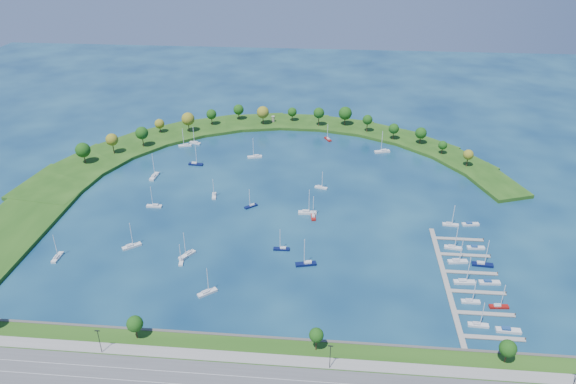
# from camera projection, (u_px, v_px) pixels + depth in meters

# --- Properties ---
(ground) EXTENTS (700.00, 700.00, 0.00)m
(ground) POSITION_uv_depth(u_px,v_px,m) (278.00, 203.00, 284.54)
(ground) COLOR #082146
(ground) RESTS_ON ground
(south_shoreline) EXTENTS (420.00, 43.10, 11.60)m
(south_shoreline) POSITION_uv_depth(u_px,v_px,m) (239.00, 381.00, 176.33)
(south_shoreline) COLOR #1D4512
(south_shoreline) RESTS_ON ground
(breakwater) EXTENTS (286.74, 247.64, 2.00)m
(breakwater) POSITION_uv_depth(u_px,v_px,m) (212.00, 160.00, 330.44)
(breakwater) COLOR #1D4512
(breakwater) RESTS_ON ground
(breakwater_trees) EXTENTS (238.12, 90.93, 13.89)m
(breakwater_trees) POSITION_uv_depth(u_px,v_px,m) (257.00, 124.00, 357.70)
(breakwater_trees) COLOR #382314
(breakwater_trees) RESTS_ON breakwater
(harbor_tower) EXTENTS (2.60, 2.60, 4.34)m
(harbor_tower) POSITION_uv_depth(u_px,v_px,m) (273.00, 119.00, 384.43)
(harbor_tower) COLOR gray
(harbor_tower) RESTS_ON breakwater
(dock_system) EXTENTS (24.28, 82.00, 1.60)m
(dock_system) POSITION_uv_depth(u_px,v_px,m) (463.00, 281.00, 224.16)
(dock_system) COLOR gray
(dock_system) RESTS_ON ground
(moored_boat_0) EXTENTS (6.85, 8.54, 12.74)m
(moored_boat_0) POSITION_uv_depth(u_px,v_px,m) (187.00, 254.00, 240.75)
(moored_boat_0) COLOR silver
(moored_boat_0) RESTS_ON ground
(moored_boat_1) EXTENTS (10.35, 5.54, 14.65)m
(moored_boat_1) POSITION_uv_depth(u_px,v_px,m) (382.00, 151.00, 342.06)
(moored_boat_1) COLOR silver
(moored_boat_1) RESTS_ON ground
(moored_boat_2) EXTENTS (7.42, 4.01, 10.50)m
(moored_boat_2) POSITION_uv_depth(u_px,v_px,m) (321.00, 187.00, 298.51)
(moored_boat_2) COLOR silver
(moored_boat_2) RESTS_ON ground
(moored_boat_3) EXTENTS (9.55, 4.62, 13.53)m
(moored_boat_3) POSITION_uv_depth(u_px,v_px,m) (306.00, 263.00, 234.59)
(moored_boat_3) COLOR #09113D
(moored_boat_3) RESTS_ON ground
(moored_boat_4) EXTENTS (8.16, 2.31, 11.99)m
(moored_boat_4) POSITION_uv_depth(u_px,v_px,m) (154.00, 205.00, 279.95)
(moored_boat_4) COLOR silver
(moored_boat_4) RESTS_ON ground
(moored_boat_5) EXTENTS (5.37, 7.63, 11.05)m
(moored_boat_5) POSITION_uv_depth(u_px,v_px,m) (328.00, 139.00, 360.42)
(moored_boat_5) COLOR maroon
(moored_boat_5) RESTS_ON ground
(moored_boat_6) EXTENTS (3.06, 8.17, 11.73)m
(moored_boat_6) POSITION_uv_depth(u_px,v_px,m) (313.00, 216.00, 270.79)
(moored_boat_6) COLOR maroon
(moored_boat_6) RESTS_ON ground
(moored_boat_7) EXTENTS (9.43, 4.85, 13.36)m
(moored_boat_7) POSITION_uv_depth(u_px,v_px,m) (255.00, 156.00, 334.96)
(moored_boat_7) COLOR silver
(moored_boat_7) RESTS_ON ground
(moored_boat_8) EXTENTS (7.57, 2.30, 11.05)m
(moored_boat_8) POSITION_uv_depth(u_px,v_px,m) (282.00, 248.00, 245.01)
(moored_boat_8) COLOR #09113D
(moored_boat_8) RESTS_ON ground
(moored_boat_9) EXTENTS (9.54, 2.93, 13.91)m
(moored_boat_9) POSITION_uv_depth(u_px,v_px,m) (307.00, 212.00, 273.86)
(moored_boat_9) COLOR silver
(moored_boat_9) RESTS_ON ground
(moored_boat_10) EXTENTS (8.35, 4.84, 11.84)m
(moored_boat_10) POSITION_uv_depth(u_px,v_px,m) (195.00, 142.00, 354.64)
(moored_boat_10) COLOR silver
(moored_boat_10) RESTS_ON ground
(moored_boat_11) EXTENTS (3.39, 10.11, 14.64)m
(moored_boat_11) POSITION_uv_depth(u_px,v_px,m) (154.00, 176.00, 310.35)
(moored_boat_11) COLOR silver
(moored_boat_11) RESTS_ON ground
(moored_boat_12) EXTENTS (3.37, 7.72, 10.98)m
(moored_boat_12) POSITION_uv_depth(u_px,v_px,m) (214.00, 195.00, 289.98)
(moored_boat_12) COLOR silver
(moored_boat_12) RESTS_ON ground
(moored_boat_13) EXTENTS (8.40, 7.42, 12.92)m
(moored_boat_13) POSITION_uv_depth(u_px,v_px,m) (131.00, 246.00, 246.77)
(moored_boat_13) COLOR silver
(moored_boat_13) RESTS_ON ground
(moored_boat_14) EXTENTS (8.73, 4.61, 12.36)m
(moored_boat_14) POSITION_uv_depth(u_px,v_px,m) (185.00, 145.00, 350.77)
(moored_boat_14) COLOR silver
(moored_boat_14) RESTS_ON ground
(moored_boat_15) EXTENTS (6.83, 6.17, 10.60)m
(moored_boat_15) POSITION_uv_depth(u_px,v_px,m) (251.00, 206.00, 279.99)
(moored_boat_15) COLOR #09113D
(moored_boat_15) RESTS_ON ground
(moored_boat_16) EXTENTS (9.00, 3.15, 12.98)m
(moored_boat_16) POSITION_uv_depth(u_px,v_px,m) (196.00, 164.00, 325.43)
(moored_boat_16) COLOR #09113D
(moored_boat_16) RESTS_ON ground
(moored_boat_17) EXTENTS (2.81, 6.82, 9.73)m
(moored_boat_17) POSITION_uv_depth(u_px,v_px,m) (181.00, 260.00, 236.60)
(moored_boat_17) COLOR silver
(moored_boat_17) RESTS_ON ground
(moored_boat_18) EXTENTS (2.35, 8.22, 12.07)m
(moored_boat_18) POSITION_uv_depth(u_px,v_px,m) (57.00, 257.00, 239.02)
(moored_boat_18) COLOR silver
(moored_boat_18) RESTS_ON ground
(moored_boat_19) EXTENTS (7.91, 7.19, 12.31)m
(moored_boat_19) POSITION_uv_depth(u_px,v_px,m) (207.00, 292.00, 217.20)
(moored_boat_19) COLOR silver
(moored_boat_19) RESTS_ON ground
(docked_boat_0) EXTENTS (7.76, 2.49, 11.28)m
(docked_boat_0) POSITION_uv_depth(u_px,v_px,m) (478.00, 324.00, 200.46)
(docked_boat_0) COLOR silver
(docked_boat_0) RESTS_ON ground
(docked_boat_1) EXTENTS (9.19, 2.84, 1.86)m
(docked_boat_1) POSITION_uv_depth(u_px,v_px,m) (508.00, 330.00, 197.93)
(docked_boat_1) COLOR silver
(docked_boat_1) RESTS_ON ground
(docked_boat_2) EXTENTS (7.49, 2.18, 10.97)m
(docked_boat_2) POSITION_uv_depth(u_px,v_px,m) (471.00, 301.00, 212.38)
(docked_boat_2) COLOR silver
(docked_boat_2) RESTS_ON ground
(docked_boat_3) EXTENTS (7.72, 2.69, 11.15)m
(docked_boat_3) POSITION_uv_depth(u_px,v_px,m) (499.00, 306.00, 209.71)
(docked_boat_3) COLOR maroon
(docked_boat_3) RESTS_ON ground
(docked_boat_4) EXTENTS (9.06, 2.96, 13.15)m
(docked_boat_4) POSITION_uv_depth(u_px,v_px,m) (464.00, 281.00, 223.26)
(docked_boat_4) COLOR silver
(docked_boat_4) RESTS_ON ground
(docked_boat_5) EXTENTS (8.92, 2.98, 1.79)m
(docked_boat_5) POSITION_uv_depth(u_px,v_px,m) (489.00, 282.00, 223.20)
(docked_boat_5) COLOR silver
(docked_boat_5) RESTS_ON ground
(docked_boat_6) EXTENTS (9.00, 3.51, 12.89)m
(docked_boat_6) POSITION_uv_depth(u_px,v_px,m) (458.00, 261.00, 236.22)
(docked_boat_6) COLOR silver
(docked_boat_6) RESTS_ON ground
(docked_boat_7) EXTENTS (9.30, 3.30, 13.41)m
(docked_boat_7) POSITION_uv_depth(u_px,v_px,m) (482.00, 264.00, 234.20)
(docked_boat_7) COLOR #09113D
(docked_boat_7) RESTS_ON ground
(docked_boat_8) EXTENTS (8.31, 3.40, 11.86)m
(docked_boat_8) POSITION_uv_depth(u_px,v_px,m) (453.00, 247.00, 245.90)
(docked_boat_8) COLOR silver
(docked_boat_8) RESTS_ON ground
(docked_boat_9) EXTENTS (8.13, 2.62, 1.64)m
(docked_boat_9) POSITION_uv_depth(u_px,v_px,m) (476.00, 248.00, 246.01)
(docked_boat_9) COLOR silver
(docked_boat_9) RESTS_ON ground
(docked_boat_10) EXTENTS (7.97, 2.84, 11.49)m
(docked_boat_10) POSITION_uv_depth(u_px,v_px,m) (450.00, 224.00, 263.74)
(docked_boat_10) COLOR silver
(docked_boat_10) RESTS_ON ground
(docked_boat_11) EXTENTS (8.60, 3.45, 1.71)m
(docked_boat_11) POSITION_uv_depth(u_px,v_px,m) (470.00, 224.00, 264.14)
(docked_boat_11) COLOR silver
(docked_boat_11) RESTS_ON ground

